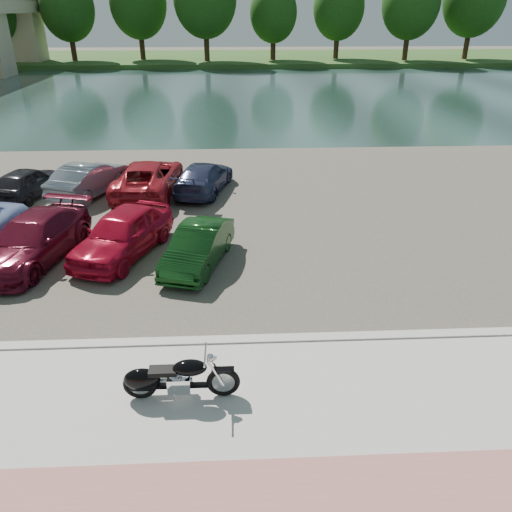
# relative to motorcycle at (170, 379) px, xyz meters

# --- Properties ---
(ground) EXTENTS (200.00, 200.00, 0.00)m
(ground) POSITION_rel_motorcycle_xyz_m (1.20, -0.15, -0.56)
(ground) COLOR #595447
(ground) RESTS_ON ground
(promenade) EXTENTS (60.00, 6.00, 0.10)m
(promenade) POSITION_rel_motorcycle_xyz_m (1.20, -1.15, -0.51)
(promenade) COLOR #B9B6AE
(promenade) RESTS_ON ground
(pink_path) EXTENTS (60.00, 2.00, 0.01)m
(pink_path) POSITION_rel_motorcycle_xyz_m (1.20, -2.65, -0.46)
(pink_path) COLOR #A6645E
(pink_path) RESTS_ON promenade
(kerb) EXTENTS (60.00, 0.30, 0.14)m
(kerb) POSITION_rel_motorcycle_xyz_m (1.20, 1.85, -0.49)
(kerb) COLOR #B9B6AE
(kerb) RESTS_ON ground
(parking_lot) EXTENTS (60.00, 18.00, 0.04)m
(parking_lot) POSITION_rel_motorcycle_xyz_m (1.20, 10.85, -0.54)
(parking_lot) COLOR #474339
(parking_lot) RESTS_ON ground
(river) EXTENTS (120.00, 40.00, 0.00)m
(river) POSITION_rel_motorcycle_xyz_m (1.20, 39.85, -0.56)
(river) COLOR #1A302B
(river) RESTS_ON ground
(far_bank) EXTENTS (120.00, 24.00, 0.60)m
(far_bank) POSITION_rel_motorcycle_xyz_m (1.20, 71.85, -0.26)
(far_bank) COLOR #294B1A
(far_bank) RESTS_ON ground
(far_trees) EXTENTS (70.25, 10.68, 12.52)m
(far_trees) POSITION_rel_motorcycle_xyz_m (5.56, 65.64, 6.93)
(far_trees) COLOR #362213
(far_trees) RESTS_ON far_bank
(motorcycle) EXTENTS (2.33, 0.75, 1.05)m
(motorcycle) POSITION_rel_motorcycle_xyz_m (0.00, 0.00, 0.00)
(motorcycle) COLOR black
(motorcycle) RESTS_ON promenade
(car_3) EXTENTS (2.98, 5.10, 1.39)m
(car_3) POSITION_rel_motorcycle_xyz_m (-4.87, 6.47, 0.17)
(car_3) COLOR #550C1E
(car_3) RESTS_ON parking_lot
(car_4) EXTENTS (3.14, 4.67, 1.48)m
(car_4) POSITION_rel_motorcycle_xyz_m (-2.19, 6.72, 0.22)
(car_4) COLOR #A70B24
(car_4) RESTS_ON parking_lot
(car_5) EXTENTS (2.24, 3.90, 1.21)m
(car_5) POSITION_rel_motorcycle_xyz_m (0.22, 5.89, 0.09)
(car_5) COLOR #0E3310
(car_5) RESTS_ON parking_lot
(car_8) EXTENTS (2.35, 3.96, 1.26)m
(car_8) POSITION_rel_motorcycle_xyz_m (-7.17, 12.38, 0.11)
(car_8) COLOR black
(car_8) RESTS_ON parking_lot
(car_9) EXTENTS (2.82, 4.44, 1.38)m
(car_9) POSITION_rel_motorcycle_xyz_m (-4.67, 12.56, 0.17)
(car_9) COLOR slate
(car_9) RESTS_ON parking_lot
(car_10) EXTENTS (2.70, 5.21, 1.40)m
(car_10) POSITION_rel_motorcycle_xyz_m (-2.23, 12.59, 0.18)
(car_10) COLOR #A71B27
(car_10) RESTS_ON parking_lot
(car_11) EXTENTS (2.72, 4.56, 1.24)m
(car_11) POSITION_rel_motorcycle_xyz_m (0.08, 12.75, 0.10)
(car_11) COLOR #282E4E
(car_11) RESTS_ON parking_lot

